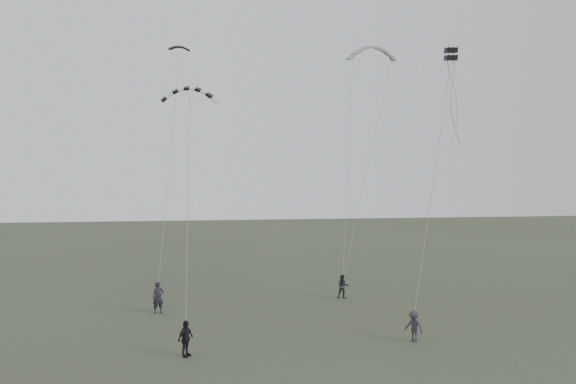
{
  "coord_description": "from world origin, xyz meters",
  "views": [
    {
      "loc": [
        -3.49,
        -26.8,
        8.18
      ],
      "look_at": [
        1.31,
        6.14,
        7.02
      ],
      "focal_mm": 35.0,
      "sensor_mm": 36.0,
      "label": 1
    }
  ],
  "objects": [
    {
      "name": "ground",
      "position": [
        0.0,
        0.0,
        0.0
      ],
      "size": [
        140.0,
        140.0,
        0.0
      ],
      "primitive_type": "plane",
      "color": "#39412D",
      "rests_on": "ground"
    },
    {
      "name": "flyer_far",
      "position": [
        6.41,
        -1.1,
        0.75
      ],
      "size": [
        1.04,
        1.1,
        1.5
      ],
      "primitive_type": "imported",
      "rotation": [
        0.0,
        0.0,
        -0.9
      ],
      "color": "#2E2E33",
      "rests_on": "ground"
    },
    {
      "name": "flyer_right",
      "position": [
        5.26,
        8.5,
        0.77
      ],
      "size": [
        0.84,
        0.7,
        1.54
      ],
      "primitive_type": "imported",
      "rotation": [
        0.0,
        0.0,
        -0.17
      ],
      "color": "#28292D",
      "rests_on": "ground"
    },
    {
      "name": "kite_pale_large",
      "position": [
        8.57,
        13.21,
        17.35
      ],
      "size": [
        3.67,
        1.21,
        1.68
      ],
      "primitive_type": null,
      "rotation": [
        0.25,
        0.0,
        0.01
      ],
      "color": "#ABAEB0",
      "rests_on": "flyer_right"
    },
    {
      "name": "kite_box",
      "position": [
        10.72,
        4.55,
        15.11
      ],
      "size": [
        0.71,
        0.77,
        0.78
      ],
      "primitive_type": null,
      "rotation": [
        0.11,
        0.0,
        -0.11
      ],
      "color": "black",
      "rests_on": "flyer_far"
    },
    {
      "name": "kite_dark_small",
      "position": [
        -5.3,
        13.05,
        16.89
      ],
      "size": [
        1.53,
        0.84,
        0.61
      ],
      "primitive_type": null,
      "rotation": [
        0.37,
        0.0,
        0.19
      ],
      "color": "black",
      "rests_on": "flyer_left"
    },
    {
      "name": "kite_striped",
      "position": [
        -4.43,
        6.38,
        13.06
      ],
      "size": [
        3.3,
        1.23,
        1.43
      ],
      "primitive_type": null,
      "rotation": [
        0.27,
        0.0,
        -0.03
      ],
      "color": "black",
      "rests_on": "flyer_center"
    },
    {
      "name": "flyer_center",
      "position": [
        -4.44,
        -1.76,
        0.81
      ],
      "size": [
        0.88,
        0.99,
        1.61
      ],
      "primitive_type": "imported",
      "rotation": [
        0.0,
        0.0,
        0.92
      ],
      "color": "black",
      "rests_on": "ground"
    },
    {
      "name": "flyer_left",
      "position": [
        -6.3,
        6.3,
        0.91
      ],
      "size": [
        0.76,
        0.59,
        1.83
      ],
      "primitive_type": "imported",
      "rotation": [
        0.0,
        0.0,
        0.26
      ],
      "color": "#222228",
      "rests_on": "ground"
    }
  ]
}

